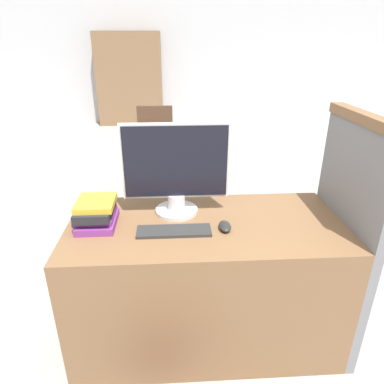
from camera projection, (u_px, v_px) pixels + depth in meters
The scene contains 10 objects.
ground_plane at pixel (210, 381), 1.80m from camera, with size 20.00×20.00×0.00m, color #9E9E99.
wall_back at pixel (178, 53), 7.02m from camera, with size 12.00×0.06×2.80m.
desk at pixel (205, 281), 1.96m from camera, with size 1.46×0.70×0.76m.
carrel_divider at pixel (343, 234), 1.87m from camera, with size 0.07×0.66×1.33m.
monitor at pixel (176, 170), 1.82m from camera, with size 0.58×0.24×0.50m.
keyboard at pixel (174, 231), 1.72m from camera, with size 0.37×0.11×0.02m.
mouse at pixel (225, 226), 1.74m from camera, with size 0.06×0.11×0.03m.
book_stack at pixel (96, 213), 1.77m from camera, with size 0.20×0.26×0.14m.
far_chair at pixel (155, 141), 4.26m from camera, with size 0.44×0.44×0.90m.
bookshelf_far at pixel (129, 80), 6.95m from camera, with size 1.31×0.32×1.81m.
Camera 1 is at (-0.17, -1.23, 1.64)m, focal length 32.00 mm.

